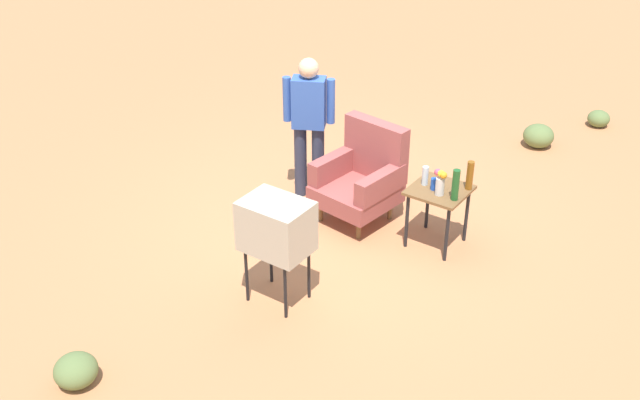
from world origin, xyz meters
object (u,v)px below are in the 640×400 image
Objects in this scene: flower_vase at (440,181)px; side_table at (439,197)px; bottle_tall_amber at (470,175)px; person_standing at (309,120)px; bottle_short_clear at (425,176)px; tv_on_stand at (276,227)px; soda_can_blue at (434,184)px; armchair at (362,176)px; bottle_wine_green at (456,185)px.

side_table is at bearing 114.86° from flower_vase.
flower_vase is at bearing -124.46° from bottle_tall_amber.
bottle_short_clear is (1.50, -0.10, -0.19)m from person_standing.
tv_on_stand reaches higher than soda_can_blue.
flower_vase is at bearing -6.64° from person_standing.
bottle_short_clear reaches higher than soda_can_blue.
armchair is 0.65× the size of person_standing.
soda_can_blue is 0.46× the size of flower_vase.
armchair is 1.73m from tv_on_stand.
armchair is at bearing -173.01° from bottle_tall_amber.
person_standing is at bearing -177.85° from bottle_tall_amber.
bottle_tall_amber is 0.36m from soda_can_blue.
side_table is at bearing 1.46° from bottle_short_clear.
armchair is 0.90m from soda_can_blue.
tv_on_stand is 1.78m from soda_can_blue.
bottle_short_clear is at bearing -156.61° from bottle_tall_amber.
bottle_wine_green is 2.62× the size of soda_can_blue.
side_table is 5.27× the size of soda_can_blue.
soda_can_blue is at bearing -142.86° from bottle_tall_amber.
flower_vase is at bearing -7.64° from armchair.
armchair is 4.00× the size of flower_vase.
bottle_tall_amber is 0.44m from bottle_short_clear.
bottle_wine_green is 0.28m from bottle_tall_amber.
side_table is 0.62× the size of tv_on_stand.
person_standing is 5.47× the size of bottle_tall_amber.
bottle_tall_amber is (1.15, 0.14, 0.30)m from armchair.
soda_can_blue is (0.88, -0.07, 0.21)m from armchair.
armchair is 0.92m from side_table.
flower_vase is at bearing -24.66° from bottle_short_clear.
bottle_tall_amber reaches higher than flower_vase.
side_table is 0.38m from bottle_tall_amber.
tv_on_stand is 1.77m from bottle_short_clear.
bottle_wine_green is (0.21, -0.11, 0.26)m from side_table.
side_table is 3.22× the size of bottle_short_clear.
armchair is at bearing 177.61° from bottle_short_clear.
soda_can_blue is at bearing -17.60° from bottle_short_clear.
armchair is 5.30× the size of bottle_short_clear.
person_standing is at bearing 175.08° from soda_can_blue.
tv_on_stand is at bearing -109.39° from bottle_short_clear.
bottle_short_clear is 0.13m from soda_can_blue.
bottle_short_clear is at bearing 70.61° from tv_on_stand.
person_standing reaches higher than bottle_tall_amber.
armchair is 8.69× the size of soda_can_blue.
flower_vase is at bearing 178.60° from bottle_wine_green.
bottle_short_clear is at bearing 155.34° from flower_vase.
tv_on_stand is (-0.75, -1.67, 0.24)m from side_table.
bottle_wine_green is (1.13, -0.13, 0.31)m from armchair.
tv_on_stand is at bearing -121.66° from bottle_wine_green.
tv_on_stand is 3.43× the size of bottle_tall_amber.
bottle_wine_green is at bearing -26.68° from side_table.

